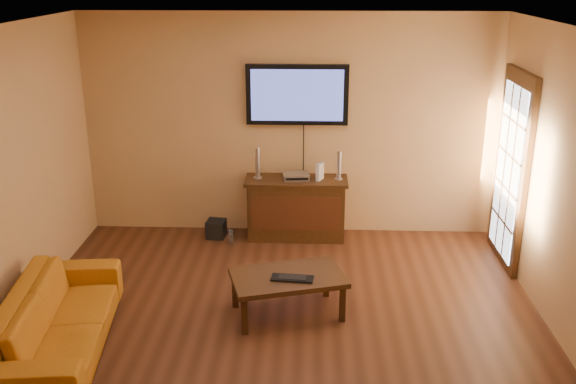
# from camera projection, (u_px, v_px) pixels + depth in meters

# --- Properties ---
(ground_plane) EXTENTS (5.00, 5.00, 0.00)m
(ground_plane) POSITION_uv_depth(u_px,v_px,m) (280.00, 334.00, 5.86)
(ground_plane) COLOR #3C1F10
(ground_plane) RESTS_ON ground
(room_walls) EXTENTS (5.00, 5.00, 5.00)m
(room_walls) POSITION_uv_depth(u_px,v_px,m) (282.00, 138.00, 5.89)
(room_walls) COLOR tan
(room_walls) RESTS_ON ground
(french_door) EXTENTS (0.07, 1.02, 2.22)m
(french_door) POSITION_uv_depth(u_px,v_px,m) (511.00, 172.00, 7.02)
(french_door) COLOR #311B0B
(french_door) RESTS_ON ground
(media_console) EXTENTS (1.24, 0.47, 0.75)m
(media_console) POSITION_uv_depth(u_px,v_px,m) (296.00, 208.00, 7.86)
(media_console) COLOR #311B0B
(media_console) RESTS_ON ground
(television) EXTENTS (1.22, 0.08, 0.72)m
(television) POSITION_uv_depth(u_px,v_px,m) (297.00, 95.00, 7.59)
(television) COLOR black
(television) RESTS_ON ground
(coffee_table) EXTENTS (1.18, 0.90, 0.41)m
(coffee_table) POSITION_uv_depth(u_px,v_px,m) (288.00, 280.00, 6.09)
(coffee_table) COLOR #311B0B
(coffee_table) RESTS_ON ground
(sofa) EXTENTS (0.82, 2.03, 0.77)m
(sofa) POSITION_uv_depth(u_px,v_px,m) (57.00, 310.00, 5.51)
(sofa) COLOR #BB6D14
(sofa) RESTS_ON ground
(speaker_left) EXTENTS (0.11, 0.11, 0.38)m
(speaker_left) POSITION_uv_depth(u_px,v_px,m) (258.00, 164.00, 7.71)
(speaker_left) COLOR silver
(speaker_left) RESTS_ON media_console
(speaker_right) EXTENTS (0.10, 0.10, 0.35)m
(speaker_right) POSITION_uv_depth(u_px,v_px,m) (339.00, 167.00, 7.67)
(speaker_right) COLOR silver
(speaker_right) RESTS_ON media_console
(av_receiver) EXTENTS (0.33, 0.26, 0.07)m
(av_receiver) POSITION_uv_depth(u_px,v_px,m) (296.00, 176.00, 7.73)
(av_receiver) COLOR silver
(av_receiver) RESTS_ON media_console
(game_console) EXTENTS (0.10, 0.16, 0.21)m
(game_console) POSITION_uv_depth(u_px,v_px,m) (320.00, 172.00, 7.67)
(game_console) COLOR white
(game_console) RESTS_ON media_console
(subwoofer) EXTENTS (0.25, 0.25, 0.22)m
(subwoofer) POSITION_uv_depth(u_px,v_px,m) (216.00, 229.00, 7.94)
(subwoofer) COLOR black
(subwoofer) RESTS_ON ground
(bottle) EXTENTS (0.07, 0.07, 0.20)m
(bottle) POSITION_uv_depth(u_px,v_px,m) (230.00, 237.00, 7.74)
(bottle) COLOR white
(bottle) RESTS_ON ground
(keyboard) EXTENTS (0.41, 0.19, 0.02)m
(keyboard) POSITION_uv_depth(u_px,v_px,m) (292.00, 278.00, 6.00)
(keyboard) COLOR black
(keyboard) RESTS_ON coffee_table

